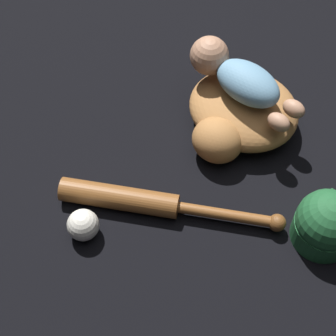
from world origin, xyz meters
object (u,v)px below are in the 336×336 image
baby_figure (237,76)px  baseball_bat (143,202)px  baseball (83,225)px  baseball_glove (239,114)px  baseball_cap (326,223)px

baby_figure → baseball_bat: 0.39m
baby_figure → baseball: 0.52m
baby_figure → baseball: size_ratio=4.20×
baseball_glove → baseball_bat: baseball_glove is taller
baseball_bat → baseball_cap: 0.42m
baseball → baseball_cap: 0.55m
baseball_glove → baseball_bat: (0.18, 0.29, -0.03)m
baby_figure → baseball_glove: bearing=119.8°
baseball_bat → baseball_cap: bearing=-177.8°
baby_figure → baseball_bat: (0.16, 0.33, -0.12)m
baseball_bat → baseball_cap: (-0.42, -0.02, 0.03)m
baby_figure → baseball_cap: (-0.26, 0.32, -0.09)m
baseball_glove → baby_figure: baby_figure is taller
baseball_glove → baseball: bearing=52.3°
baseball_bat → baseball: bearing=39.1°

